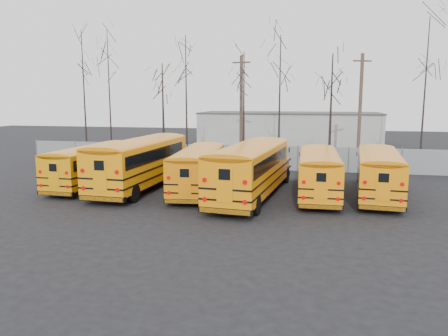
% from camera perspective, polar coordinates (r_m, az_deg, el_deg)
% --- Properties ---
extents(ground, '(120.00, 120.00, 0.00)m').
position_cam_1_polar(ground, '(25.10, -0.87, -4.45)').
color(ground, black).
rests_on(ground, ground).
extents(fence, '(40.00, 0.04, 2.00)m').
position_cam_1_polar(fence, '(36.53, 3.32, 1.41)').
color(fence, gray).
rests_on(fence, ground).
extents(distant_building, '(22.00, 8.00, 4.00)m').
position_cam_1_polar(distant_building, '(56.03, 8.48, 5.04)').
color(distant_building, '#B4B3AF').
rests_on(distant_building, ground).
extents(bus_a, '(2.50, 10.04, 2.80)m').
position_cam_1_polar(bus_a, '(30.68, -16.73, 0.77)').
color(bus_a, black).
rests_on(bus_a, ground).
extents(bus_b, '(3.23, 12.07, 3.35)m').
position_cam_1_polar(bus_b, '(29.01, -10.69, 1.18)').
color(bus_b, black).
rests_on(bus_b, ground).
extents(bus_c, '(3.30, 10.29, 2.83)m').
position_cam_1_polar(bus_c, '(27.59, -3.31, 0.29)').
color(bus_c, black).
rests_on(bus_c, ground).
extents(bus_d, '(3.86, 12.02, 3.31)m').
position_cam_1_polar(bus_d, '(25.81, 3.59, 0.30)').
color(bus_d, black).
rests_on(bus_d, ground).
extents(bus_e, '(2.54, 10.07, 2.80)m').
position_cam_1_polar(bus_e, '(26.94, 12.27, -0.16)').
color(bus_e, black).
rests_on(bus_e, ground).
extents(bus_f, '(3.14, 10.33, 2.85)m').
position_cam_1_polar(bus_f, '(27.58, 19.57, -0.21)').
color(bus_f, black).
rests_on(bus_f, ground).
extents(utility_pole_left, '(1.76, 0.33, 9.90)m').
position_cam_1_polar(utility_pole_left, '(42.55, 2.26, 8.03)').
color(utility_pole_left, '#493729').
rests_on(utility_pole_left, ground).
extents(utility_pole_right, '(1.64, 0.80, 9.74)m').
position_cam_1_polar(utility_pole_right, '(40.78, 17.35, 7.47)').
color(utility_pole_right, brown).
rests_on(utility_pole_right, ground).
extents(tree_0, '(0.26, 0.26, 12.75)m').
position_cam_1_polar(tree_0, '(48.00, -17.80, 9.27)').
color(tree_0, black).
rests_on(tree_0, ground).
extents(tree_1, '(0.26, 0.26, 12.54)m').
position_cam_1_polar(tree_1, '(45.89, -14.73, 9.30)').
color(tree_1, black).
rests_on(tree_1, ground).
extents(tree_2, '(0.26, 0.26, 9.16)m').
position_cam_1_polar(tree_2, '(42.91, -7.95, 7.29)').
color(tree_2, black).
rests_on(tree_2, ground).
extents(tree_3, '(0.26, 0.26, 11.45)m').
position_cam_1_polar(tree_3, '(40.51, -4.95, 8.86)').
color(tree_3, black).
rests_on(tree_3, ground).
extents(tree_4, '(0.26, 0.26, 9.78)m').
position_cam_1_polar(tree_4, '(38.22, 2.60, 7.61)').
color(tree_4, black).
rests_on(tree_4, ground).
extents(tree_5, '(0.26, 0.26, 11.58)m').
position_cam_1_polar(tree_5, '(41.30, 7.27, 8.91)').
color(tree_5, black).
rests_on(tree_5, ground).
extents(tree_6, '(0.26, 0.26, 9.52)m').
position_cam_1_polar(tree_6, '(37.95, 13.76, 7.16)').
color(tree_6, black).
rests_on(tree_6, ground).
extents(tree_7, '(0.26, 0.26, 12.50)m').
position_cam_1_polar(tree_7, '(40.77, 24.73, 8.80)').
color(tree_7, black).
rests_on(tree_7, ground).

